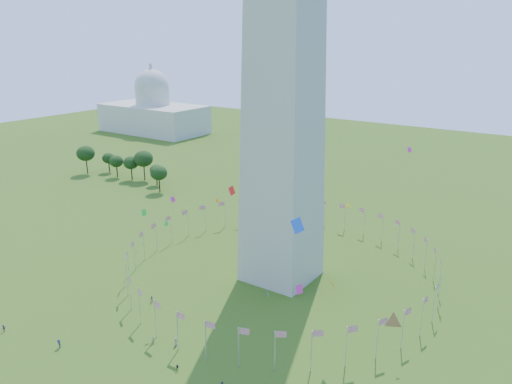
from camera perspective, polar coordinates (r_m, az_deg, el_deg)
ground at (r=103.21m, az=-12.87°, el=-19.80°), size 600.00×600.00×0.00m
flag_ring at (r=134.03m, az=2.89°, el=-7.84°), size 80.24×80.24×9.00m
capitol_building at (r=339.25m, az=-11.76°, el=10.56°), size 70.00×35.00×46.00m
kites_aloft at (r=97.93m, az=2.48°, el=-8.43°), size 97.56×68.81×35.52m
tree_line_west at (r=229.63m, az=-14.70°, el=2.78°), size 56.02×16.49×13.20m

